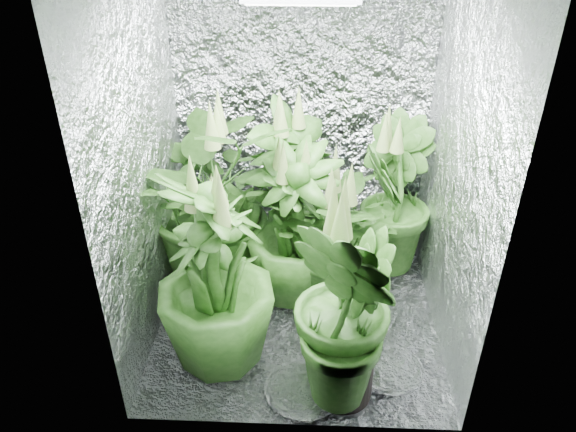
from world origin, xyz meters
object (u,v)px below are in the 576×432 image
(plant_a, at_px, (213,197))
(plant_d, at_px, (215,277))
(plant_g, at_px, (347,312))
(plant_b, at_px, (291,189))
(plant_e, at_px, (334,235))
(circulation_fan, at_px, (385,232))
(plant_h, at_px, (293,227))
(plant_c, at_px, (392,198))
(plant_f, at_px, (213,266))

(plant_a, xyz_separation_m, plant_d, (0.12, -0.74, -0.03))
(plant_a, xyz_separation_m, plant_g, (0.76, -0.94, -0.05))
(plant_b, height_order, plant_e, plant_b)
(circulation_fan, bearing_deg, plant_g, -86.15)
(plant_h, bearing_deg, plant_d, -123.38)
(plant_a, height_order, plant_d, plant_a)
(plant_b, relative_size, plant_d, 0.99)
(plant_c, xyz_separation_m, plant_g, (-0.33, -1.10, 0.03))
(plant_b, xyz_separation_m, plant_d, (-0.34, -0.91, 0.00))
(plant_d, bearing_deg, plant_h, 56.62)
(plant_a, bearing_deg, plant_e, -15.12)
(plant_c, xyz_separation_m, plant_h, (-0.61, -0.34, -0.01))
(circulation_fan, bearing_deg, plant_h, -123.77)
(plant_c, distance_m, plant_e, 0.52)
(plant_b, xyz_separation_m, plant_f, (-0.40, -0.65, -0.12))
(plant_d, relative_size, plant_g, 1.03)
(plant_a, xyz_separation_m, plant_b, (0.47, 0.17, -0.03))
(plant_b, distance_m, plant_d, 0.97)
(plant_a, relative_size, plant_e, 1.15)
(plant_b, distance_m, plant_e, 0.46)
(plant_b, bearing_deg, plant_a, -159.89)
(plant_g, distance_m, plant_h, 0.81)
(plant_d, height_order, plant_h, plant_d)
(plant_d, relative_size, plant_f, 1.24)
(plant_b, relative_size, plant_e, 1.10)
(plant_a, bearing_deg, plant_d, -80.53)
(plant_f, bearing_deg, plant_a, 98.09)
(plant_c, xyz_separation_m, plant_d, (-0.97, -0.90, 0.05))
(plant_d, height_order, plant_g, plant_d)
(plant_h, bearing_deg, plant_b, 93.80)
(plant_c, bearing_deg, circulation_fan, 88.58)
(plant_c, bearing_deg, plant_h, -150.48)
(plant_c, bearing_deg, plant_e, -135.80)
(plant_d, bearing_deg, plant_b, 69.26)
(plant_f, relative_size, circulation_fan, 2.35)
(plant_b, bearing_deg, plant_f, -121.42)
(plant_a, distance_m, plant_f, 0.51)
(plant_e, relative_size, plant_g, 0.93)
(plant_g, relative_size, plant_h, 1.09)
(plant_h, bearing_deg, plant_f, -144.46)
(plant_b, height_order, plant_d, plant_d)
(plant_a, bearing_deg, plant_c, 8.45)
(plant_b, height_order, plant_h, plant_b)
(plant_c, height_order, plant_d, plant_d)
(plant_h, bearing_deg, plant_g, -70.20)
(plant_a, bearing_deg, plant_b, 20.11)
(plant_f, bearing_deg, plant_b, 58.58)
(plant_g, bearing_deg, plant_c, 73.25)
(plant_h, bearing_deg, plant_a, 159.84)
(plant_g, bearing_deg, plant_d, 162.48)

